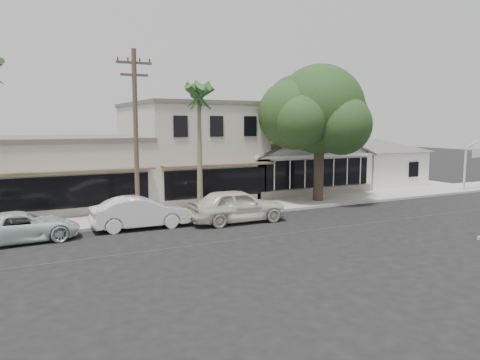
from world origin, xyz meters
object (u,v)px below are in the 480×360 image
car_1 (140,213)px  car_2 (22,227)px  shade_tree (316,112)px  car_0 (237,206)px  utility_pole (136,133)px

car_1 → car_2: size_ratio=0.99×
car_2 → car_1: bearing=-90.8°
car_1 → shade_tree: size_ratio=0.53×
car_0 → car_2: car_0 is taller
car_2 → car_0: bearing=-97.4°
car_0 → car_1: size_ratio=1.09×
utility_pole → car_2: utility_pole is taller
utility_pole → car_0: bearing=-19.3°
car_1 → shade_tree: bearing=-76.9°
car_0 → car_1: (-5.00, 0.92, -0.10)m
car_0 → car_2: bearing=87.7°
car_0 → car_2: size_ratio=1.08×
utility_pole → car_2: 6.98m
utility_pole → car_1: bearing=-96.1°
car_0 → car_1: car_0 is taller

